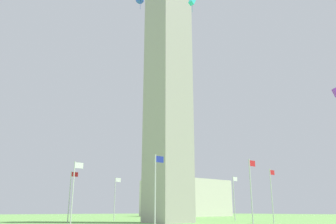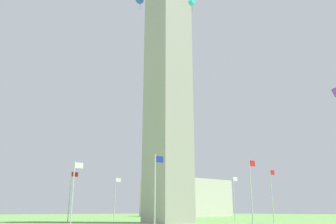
{
  "view_description": "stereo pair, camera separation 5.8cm",
  "coord_description": "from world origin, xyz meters",
  "px_view_note": "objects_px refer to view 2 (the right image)",
  "views": [
    {
      "loc": [
        -31.07,
        -37.33,
        1.6
      ],
      "look_at": [
        0.0,
        0.0,
        15.54
      ],
      "focal_mm": 36.82,
      "sensor_mm": 36.0,
      "label": 1
    },
    {
      "loc": [
        -31.03,
        -37.37,
        1.6
      ],
      "look_at": [
        0.0,
        0.0,
        15.54
      ],
      "focal_mm": 36.82,
      "sensor_mm": 36.0,
      "label": 2
    }
  ],
  "objects_px": {
    "flagpole_ne": "(176,197)",
    "flagpole_w": "(251,188)",
    "flagpole_sw": "(156,186)",
    "kite_cyan_box": "(192,1)",
    "flagpole_s": "(73,189)",
    "flagpole_se": "(70,194)",
    "kite_purple_box": "(336,92)",
    "distant_building": "(186,198)",
    "flagpole_e": "(115,196)",
    "obelisk_monument": "(168,59)",
    "flagpole_n": "(234,196)",
    "flagpole_nw": "(272,193)"
  },
  "relations": [
    {
      "from": "flagpole_ne",
      "to": "flagpole_w",
      "type": "bearing_deg",
      "value": -112.5
    },
    {
      "from": "flagpole_sw",
      "to": "kite_cyan_box",
      "type": "bearing_deg",
      "value": 12.81
    },
    {
      "from": "flagpole_ne",
      "to": "flagpole_s",
      "type": "relative_size",
      "value": 1.0
    },
    {
      "from": "flagpole_ne",
      "to": "flagpole_s",
      "type": "bearing_deg",
      "value": -157.5
    },
    {
      "from": "flagpole_se",
      "to": "flagpole_sw",
      "type": "height_order",
      "value": "same"
    },
    {
      "from": "kite_purple_box",
      "to": "distant_building",
      "type": "distance_m",
      "value": 77.54
    },
    {
      "from": "flagpole_se",
      "to": "flagpole_sw",
      "type": "xyz_separation_m",
      "value": [
        -0.0,
        -19.72,
        0.0
      ]
    },
    {
      "from": "flagpole_ne",
      "to": "kite_cyan_box",
      "type": "bearing_deg",
      "value": -124.73
    },
    {
      "from": "flagpole_sw",
      "to": "kite_purple_box",
      "type": "distance_m",
      "value": 18.92
    },
    {
      "from": "flagpole_se",
      "to": "flagpole_sw",
      "type": "bearing_deg",
      "value": -90.0
    },
    {
      "from": "flagpole_e",
      "to": "obelisk_monument",
      "type": "bearing_deg",
      "value": -90.27
    },
    {
      "from": "flagpole_n",
      "to": "flagpole_s",
      "type": "relative_size",
      "value": 1.0
    },
    {
      "from": "flagpole_s",
      "to": "kite_cyan_box",
      "type": "bearing_deg",
      "value": -36.14
    },
    {
      "from": "flagpole_s",
      "to": "flagpole_sw",
      "type": "bearing_deg",
      "value": -67.5
    },
    {
      "from": "flagpole_n",
      "to": "flagpole_nw",
      "type": "xyz_separation_m",
      "value": [
        -4.08,
        -9.86,
        0.0
      ]
    },
    {
      "from": "flagpole_e",
      "to": "flagpole_w",
      "type": "height_order",
      "value": "same"
    },
    {
      "from": "flagpole_se",
      "to": "distant_building",
      "type": "distance_m",
      "value": 58.9
    },
    {
      "from": "flagpole_se",
      "to": "flagpole_nw",
      "type": "distance_m",
      "value": 27.89
    },
    {
      "from": "flagpole_nw",
      "to": "distant_building",
      "type": "height_order",
      "value": "distant_building"
    },
    {
      "from": "flagpole_nw",
      "to": "kite_cyan_box",
      "type": "height_order",
      "value": "kite_cyan_box"
    },
    {
      "from": "flagpole_sw",
      "to": "obelisk_monument",
      "type": "bearing_deg",
      "value": 45.19
    },
    {
      "from": "flagpole_ne",
      "to": "kite_cyan_box",
      "type": "distance_m",
      "value": 33.26
    },
    {
      "from": "flagpole_ne",
      "to": "flagpole_w",
      "type": "xyz_separation_m",
      "value": [
        -9.86,
        -23.81,
        0.0
      ]
    },
    {
      "from": "flagpole_nw",
      "to": "kite_cyan_box",
      "type": "xyz_separation_m",
      "value": [
        -12.54,
        1.63,
        24.94
      ]
    },
    {
      "from": "flagpole_ne",
      "to": "flagpole_e",
      "type": "bearing_deg",
      "value": 157.5
    },
    {
      "from": "flagpole_ne",
      "to": "kite_purple_box",
      "type": "xyz_separation_m",
      "value": [
        -10.95,
        -34.56,
        7.81
      ]
    },
    {
      "from": "kite_cyan_box",
      "to": "flagpole_sw",
      "type": "bearing_deg",
      "value": -167.19
    },
    {
      "from": "flagpole_w",
      "to": "flagpole_nw",
      "type": "relative_size",
      "value": 1.0
    },
    {
      "from": "flagpole_e",
      "to": "flagpole_w",
      "type": "bearing_deg",
      "value": -90.0
    },
    {
      "from": "flagpole_ne",
      "to": "flagpole_se",
      "type": "relative_size",
      "value": 1.0
    },
    {
      "from": "flagpole_n",
      "to": "flagpole_ne",
      "type": "xyz_separation_m",
      "value": [
        -4.08,
        9.86,
        0.0
      ]
    },
    {
      "from": "kite_cyan_box",
      "to": "obelisk_monument",
      "type": "bearing_deg",
      "value": 72.39
    },
    {
      "from": "flagpole_sw",
      "to": "kite_cyan_box",
      "type": "height_order",
      "value": "kite_cyan_box"
    },
    {
      "from": "flagpole_ne",
      "to": "flagpole_w",
      "type": "height_order",
      "value": "same"
    },
    {
      "from": "flagpole_ne",
      "to": "flagpole_sw",
      "type": "relative_size",
      "value": 1.0
    },
    {
      "from": "obelisk_monument",
      "to": "flagpole_ne",
      "type": "relative_size",
      "value": 6.81
    },
    {
      "from": "flagpole_sw",
      "to": "distant_building",
      "type": "bearing_deg",
      "value": 45.0
    },
    {
      "from": "flagpole_n",
      "to": "flagpole_se",
      "type": "height_order",
      "value": "same"
    },
    {
      "from": "obelisk_monument",
      "to": "flagpole_sw",
      "type": "distance_m",
      "value": 24.51
    },
    {
      "from": "flagpole_ne",
      "to": "flagpole_nw",
      "type": "distance_m",
      "value": 19.72
    },
    {
      "from": "obelisk_monument",
      "to": "flagpole_w",
      "type": "bearing_deg",
      "value": -89.73
    },
    {
      "from": "flagpole_s",
      "to": "flagpole_sw",
      "type": "distance_m",
      "value": 10.67
    },
    {
      "from": "flagpole_e",
      "to": "kite_cyan_box",
      "type": "relative_size",
      "value": 3.09
    },
    {
      "from": "flagpole_e",
      "to": "flagpole_se",
      "type": "height_order",
      "value": "same"
    },
    {
      "from": "flagpole_ne",
      "to": "kite_cyan_box",
      "type": "xyz_separation_m",
      "value": [
        -12.54,
        -18.09,
        24.94
      ]
    },
    {
      "from": "flagpole_se",
      "to": "kite_cyan_box",
      "type": "bearing_deg",
      "value": -68.34
    },
    {
      "from": "flagpole_s",
      "to": "flagpole_nw",
      "type": "relative_size",
      "value": 1.0
    },
    {
      "from": "flagpole_se",
      "to": "kite_cyan_box",
      "type": "distance_m",
      "value": 31.63
    },
    {
      "from": "flagpole_w",
      "to": "distant_building",
      "type": "relative_size",
      "value": 0.34
    },
    {
      "from": "flagpole_sw",
      "to": "distant_building",
      "type": "distance_m",
      "value": 71.17
    }
  ]
}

